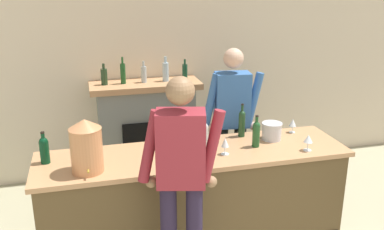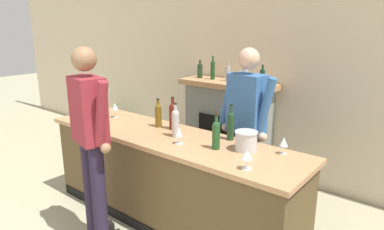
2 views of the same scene
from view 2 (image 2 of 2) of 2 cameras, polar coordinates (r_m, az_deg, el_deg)
name	(u,v)px [view 2 (image 2 of 2)]	position (r m, az deg, el deg)	size (l,w,h in m)	color
wall_back_panel	(266,73)	(4.59, 12.30, 6.83)	(12.00, 0.07, 2.75)	beige
bar_counter	(168,178)	(3.57, -4.07, -10.46)	(2.87, 0.75, 0.93)	brown
fireplace_stone	(228,126)	(4.72, 5.97, -1.78)	(1.31, 0.52, 1.58)	gray
potted_plant_corner	(111,123)	(6.20, -13.33, -1.38)	(0.48, 0.51, 0.76)	#474E44
person_customer	(91,139)	(3.16, -16.47, -3.84)	(0.64, 0.37, 1.82)	#241B30
person_bartender	(246,127)	(3.49, 8.93, -2.01)	(0.66, 0.34, 1.78)	#1E2827
copper_dispenser	(93,102)	(3.93, -16.20, 2.14)	(0.27, 0.31, 0.46)	tan
ice_bucket_steel	(246,141)	(2.99, 9.00, -4.28)	(0.20, 0.20, 0.17)	silver
wine_bottle_cabernet_heavy	(176,122)	(3.30, -2.77, -1.14)	(0.08, 0.08, 0.34)	#AEACAB
wine_bottle_rose_blush	(231,125)	(3.23, 6.47, -1.58)	(0.07, 0.07, 0.34)	#1B3D20
wine_bottle_port_short	(173,115)	(3.53, -3.21, 0.00)	(0.08, 0.08, 0.34)	#5C1A14
wine_bottle_riesling_slim	(94,102)	(4.39, -16.00, 2.10)	(0.08, 0.08, 0.29)	#09361C
wine_bottle_chardonnay_pale	(158,114)	(3.63, -5.64, 0.11)	(0.07, 0.07, 0.31)	brown
wine_bottle_merlot_tall	(216,134)	(2.98, 4.04, -3.15)	(0.07, 0.07, 0.31)	#1C4A22
wine_glass_near_bucket	(284,142)	(2.97, 15.04, -4.43)	(0.07, 0.07, 0.15)	silver
wine_glass_mid_counter	(179,132)	(3.11, -2.24, -2.90)	(0.07, 0.07, 0.16)	silver
wine_glass_front_right	(247,155)	(2.61, 9.13, -6.66)	(0.08, 0.08, 0.15)	silver
wine_glass_by_dispenser	(115,107)	(4.08, -12.75, 1.30)	(0.08, 0.08, 0.17)	silver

